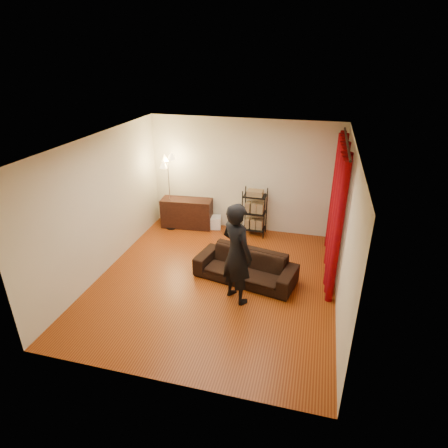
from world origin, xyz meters
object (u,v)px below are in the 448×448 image
(media_cabinet, at_px, (187,213))
(storage_boxes, at_px, (213,222))
(floor_lamp, at_px, (170,193))
(sofa, at_px, (245,266))
(wire_shelf, at_px, (254,212))
(person, at_px, (237,254))

(media_cabinet, height_order, storage_boxes, media_cabinet)
(media_cabinet, relative_size, storage_boxes, 3.32)
(floor_lamp, bearing_deg, sofa, -38.71)
(sofa, bearing_deg, wire_shelf, 107.57)
(sofa, height_order, floor_lamp, floor_lamp)
(sofa, distance_m, person, 0.91)
(person, xyz_separation_m, floor_lamp, (-2.23, 2.46, 0.01))
(person, bearing_deg, wire_shelf, -50.00)
(person, bearing_deg, sofa, -56.30)
(sofa, bearing_deg, media_cabinet, 145.50)
(sofa, relative_size, wire_shelf, 1.69)
(person, relative_size, media_cabinet, 1.48)
(sofa, xyz_separation_m, floor_lamp, (-2.26, 1.81, 0.65))
(sofa, relative_size, floor_lamp, 1.04)
(media_cabinet, bearing_deg, sofa, -51.31)
(wire_shelf, bearing_deg, media_cabinet, 162.43)
(sofa, distance_m, storage_boxes, 2.41)
(storage_boxes, bearing_deg, sofa, -58.82)
(storage_boxes, distance_m, floor_lamp, 1.30)
(person, bearing_deg, floor_lamp, -11.50)
(sofa, bearing_deg, storage_boxes, 133.08)
(sofa, xyz_separation_m, person, (-0.03, -0.65, 0.64))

